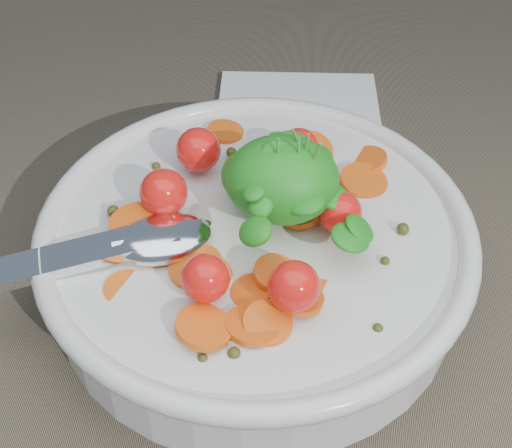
{
  "coord_description": "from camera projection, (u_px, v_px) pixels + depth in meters",
  "views": [
    {
      "loc": [
        0.0,
        -0.34,
        0.4
      ],
      "look_at": [
        -0.02,
        0.01,
        0.06
      ],
      "focal_mm": 50.0,
      "sensor_mm": 36.0,
      "label": 1
    }
  ],
  "objects": [
    {
      "name": "ground",
      "position": [
        281.0,
        295.0,
        0.52
      ],
      "size": [
        6.0,
        6.0,
        0.0
      ],
      "primitive_type": "plane",
      "color": "#716651",
      "rests_on": "ground"
    },
    {
      "name": "bowl",
      "position": [
        256.0,
        248.0,
        0.51
      ],
      "size": [
        0.33,
        0.31,
        0.13
      ],
      "color": "silver",
      "rests_on": "ground"
    },
    {
      "name": "napkin",
      "position": [
        298.0,
        114.0,
        0.68
      ],
      "size": [
        0.16,
        0.14,
        0.01
      ],
      "primitive_type": "cube",
      "rotation": [
        0.0,
        0.0,
        0.02
      ],
      "color": "white",
      "rests_on": "ground"
    }
  ]
}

